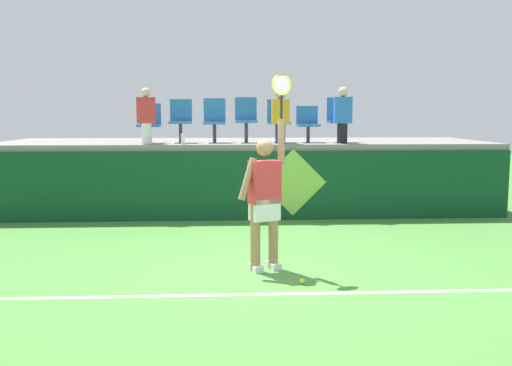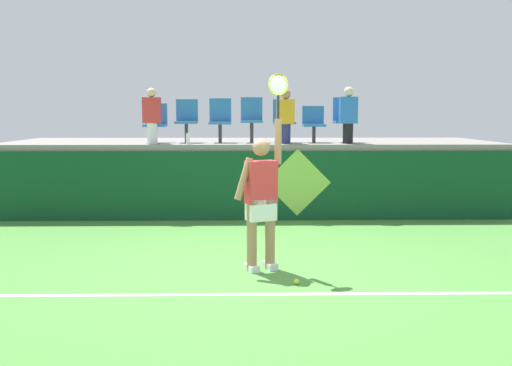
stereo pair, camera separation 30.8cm
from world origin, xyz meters
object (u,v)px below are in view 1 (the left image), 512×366
Objects in this scene: spectator_1 at (343,114)px; spectator_2 at (146,115)px; stadium_chair_0 at (149,122)px; stadium_chair_1 at (181,118)px; tennis_player at (265,197)px; spectator_0 at (280,115)px; stadium_chair_2 at (215,118)px; stadium_chair_4 at (278,119)px; stadium_chair_5 at (308,122)px; tennis_ball at (302,281)px; stadium_chair_6 at (338,118)px; stadium_chair_3 at (246,117)px; water_bottle at (183,139)px.

spectator_2 is (-3.81, -0.02, -0.02)m from spectator_1.
stadium_chair_1 reaches higher than stadium_chair_0.
tennis_player is 4.05m from spectator_0.
spectator_0 is at bearing -9.34° from stadium_chair_0.
tennis_player reaches higher than stadium_chair_2.
stadium_chair_2 is 1.02× the size of stadium_chair_4.
stadium_chair_0 is (-2.02, 4.30, 0.90)m from tennis_player.
spectator_0 is at bearing -18.47° from stadium_chair_2.
stadium_chair_5 is at bearing -0.80° from stadium_chair_4.
stadium_chair_6 is (1.40, 4.96, 1.91)m from tennis_ball.
tennis_ball is at bearing -105.72° from stadium_chair_6.
stadium_chair_0 is at bearing 115.14° from tennis_player.
stadium_chair_5 is at bearing 74.76° from tennis_player.
stadium_chair_1 is at bearing 109.92° from tennis_ball.
spectator_0 is at bearing 0.23° from spectator_2.
stadium_chair_0 is at bearing -179.95° from stadium_chair_4.
spectator_2 is (-1.93, -0.44, 0.05)m from stadium_chair_3.
stadium_chair_3 is 0.83× the size of spectator_1.
tennis_player reaches higher than stadium_chair_5.
stadium_chair_2 is 1.21× the size of stadium_chair_5.
spectator_1 is at bearing 65.16° from tennis_player.
spectator_1 is (3.11, 0.22, 0.47)m from water_bottle.
tennis_player is 2.77× the size of stadium_chair_3.
stadium_chair_6 reaches higher than stadium_chair_0.
tennis_player is 2.84× the size of stadium_chair_2.
stadium_chair_5 is at bearing -0.43° from stadium_chair_3.
spectator_2 reaches higher than stadium_chair_0.
tennis_ball is 0.08× the size of stadium_chair_0.
spectator_0 is (0.17, 4.53, 1.95)m from tennis_ball.
stadium_chair_5 is at bearing -0.11° from stadium_chair_0.
tennis_player is 2.40× the size of spectator_0.
stadium_chair_5 is at bearing -179.04° from stadium_chair_6.
stadium_chair_5 is (1.89, -0.01, -0.08)m from stadium_chair_2.
stadium_chair_2 reaches higher than stadium_chair_4.
stadium_chair_3 reaches higher than stadium_chair_2.
stadium_chair_4 is 1.30m from spectator_1.
stadium_chair_3 is 1.05× the size of stadium_chair_4.
stadium_chair_2 is at bearing 179.99° from stadium_chair_6.
spectator_1 is (1.80, 3.88, 1.04)m from tennis_player.
spectator_0 is at bearing 6.39° from water_bottle.
spectator_0 is 2.59m from spectator_2.
tennis_ball is 0.06× the size of spectator_1.
spectator_2 is (-1.30, -0.44, 0.07)m from stadium_chair_2.
tennis_player is 4.54m from stadium_chair_5.
stadium_chair_1 is at bearing 35.05° from spectator_2.
spectator_1 is at bearing -12.69° from stadium_chair_3.
stadium_chair_6 reaches higher than stadium_chair_5.
stadium_chair_0 reaches higher than water_bottle.
tennis_player is 1.20m from tennis_ball.
stadium_chair_1 is 3.19m from stadium_chair_6.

